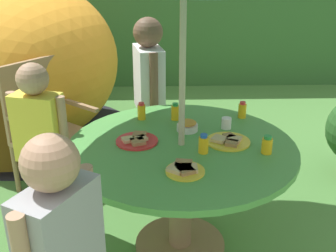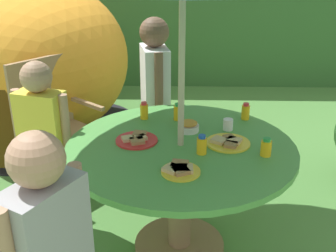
{
  "view_description": "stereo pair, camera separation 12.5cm",
  "coord_description": "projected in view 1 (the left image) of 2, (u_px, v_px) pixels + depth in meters",
  "views": [
    {
      "loc": [
        -0.14,
        -2.18,
        1.79
      ],
      "look_at": [
        -0.08,
        0.09,
        0.81
      ],
      "focal_mm": 44.39,
      "sensor_mm": 36.0,
      "label": 1
    },
    {
      "loc": [
        -0.02,
        -2.18,
        1.79
      ],
      "look_at": [
        -0.08,
        0.09,
        0.81
      ],
      "focal_mm": 44.39,
      "sensor_mm": 36.0,
      "label": 2
    }
  ],
  "objects": [
    {
      "name": "ground_plane",
      "position": [
        180.0,
        246.0,
        2.72
      ],
      "size": [
        10.0,
        10.0,
        0.02
      ],
      "primitive_type": "cube",
      "color": "#477A38"
    },
    {
      "name": "hedge_backdrop",
      "position": [
        166.0,
        16.0,
        5.79
      ],
      "size": [
        9.0,
        0.7,
        1.82
      ],
      "primitive_type": "cube",
      "color": "#33602D",
      "rests_on": "ground_plane"
    },
    {
      "name": "garden_table",
      "position": [
        181.0,
        168.0,
        2.49
      ],
      "size": [
        1.34,
        1.34,
        0.73
      ],
      "color": "brown",
      "rests_on": "ground_plane"
    },
    {
      "name": "wooden_chair",
      "position": [
        45.0,
        121.0,
        3.22
      ],
      "size": [
        0.69,
        0.7,
        1.02
      ],
      "rotation": [
        0.0,
        0.0,
        0.89
      ],
      "color": "#93704C",
      "rests_on": "ground_plane"
    },
    {
      "name": "dome_tent",
      "position": [
        31.0,
        62.0,
        4.05
      ],
      "size": [
        2.04,
        2.04,
        1.54
      ],
      "rotation": [
        0.0,
        0.0,
        0.05
      ],
      "color": "orange",
      "rests_on": "ground_plane"
    },
    {
      "name": "child_in_white_shirt",
      "position": [
        149.0,
        79.0,
        3.24
      ],
      "size": [
        0.26,
        0.44,
        1.32
      ],
      "rotation": [
        0.0,
        0.0,
        -1.36
      ],
      "color": "#3F3F47",
      "rests_on": "ground_plane"
    },
    {
      "name": "child_in_yellow_shirt",
      "position": [
        39.0,
        128.0,
        2.63
      ],
      "size": [
        0.38,
        0.24,
        1.16
      ],
      "rotation": [
        0.0,
        0.0,
        -0.28
      ],
      "color": "brown",
      "rests_on": "ground_plane"
    },
    {
      "name": "child_in_grey_shirt",
      "position": [
        60.0,
        242.0,
        1.55
      ],
      "size": [
        0.31,
        0.37,
        1.22
      ],
      "rotation": [
        0.0,
        0.0,
        1.06
      ],
      "color": "navy",
      "rests_on": "ground_plane"
    },
    {
      "name": "snack_bowl",
      "position": [
        187.0,
        126.0,
        2.6
      ],
      "size": [
        0.13,
        0.13,
        0.07
      ],
      "color": "white",
      "rests_on": "garden_table"
    },
    {
      "name": "plate_center_front",
      "position": [
        228.0,
        141.0,
        2.44
      ],
      "size": [
        0.26,
        0.26,
        0.03
      ],
      "color": "yellow",
      "rests_on": "garden_table"
    },
    {
      "name": "plate_back_edge",
      "position": [
        184.0,
        169.0,
        2.12
      ],
      "size": [
        0.2,
        0.2,
        0.03
      ],
      "color": "yellow",
      "rests_on": "garden_table"
    },
    {
      "name": "plate_front_edge",
      "position": [
        137.0,
        140.0,
        2.45
      ],
      "size": [
        0.25,
        0.25,
        0.03
      ],
      "color": "red",
      "rests_on": "garden_table"
    },
    {
      "name": "juice_bottle_near_left",
      "position": [
        175.0,
        112.0,
        2.75
      ],
      "size": [
        0.05,
        0.05,
        0.12
      ],
      "color": "yellow",
      "rests_on": "garden_table"
    },
    {
      "name": "juice_bottle_near_right",
      "position": [
        142.0,
        111.0,
        2.76
      ],
      "size": [
        0.05,
        0.05,
        0.12
      ],
      "color": "yellow",
      "rests_on": "garden_table"
    },
    {
      "name": "juice_bottle_far_left",
      "position": [
        242.0,
        110.0,
        2.79
      ],
      "size": [
        0.05,
        0.05,
        0.11
      ],
      "color": "yellow",
      "rests_on": "garden_table"
    },
    {
      "name": "juice_bottle_far_right",
      "position": [
        267.0,
        145.0,
        2.3
      ],
      "size": [
        0.06,
        0.06,
        0.11
      ],
      "color": "yellow",
      "rests_on": "garden_table"
    },
    {
      "name": "juice_bottle_center_back",
      "position": [
        204.0,
        144.0,
        2.31
      ],
      "size": [
        0.06,
        0.06,
        0.11
      ],
      "color": "yellow",
      "rests_on": "garden_table"
    },
    {
      "name": "cup_near",
      "position": [
        226.0,
        123.0,
        2.62
      ],
      "size": [
        0.06,
        0.06,
        0.07
      ],
      "primitive_type": "cylinder",
      "color": "white",
      "rests_on": "garden_table"
    }
  ]
}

